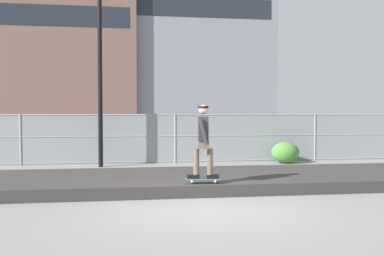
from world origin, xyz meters
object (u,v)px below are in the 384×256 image
(shrub_left, at_px, (285,152))
(street_lamp, at_px, (100,45))
(parked_car_far, at_px, (356,135))
(skateboard, at_px, (203,179))
(parked_car_mid, at_px, (235,136))
(skater, at_px, (203,137))
(parked_car_near, at_px, (79,137))

(shrub_left, bearing_deg, street_lamp, -179.08)
(street_lamp, distance_m, parked_car_far, 12.38)
(skateboard, bearing_deg, parked_car_mid, 71.68)
(parked_car_far, bearing_deg, parked_car_mid, 176.57)
(skater, xyz_separation_m, street_lamp, (-2.76, 5.26, 2.92))
(street_lamp, distance_m, parked_car_near, 5.06)
(parked_car_near, height_order, parked_car_far, same)
(skateboard, height_order, parked_car_near, parked_car_near)
(parked_car_mid, bearing_deg, street_lamp, -147.57)
(street_lamp, distance_m, parked_car_mid, 7.57)
(skater, bearing_deg, parked_car_mid, 71.68)
(skateboard, xyz_separation_m, parked_car_far, (8.68, 8.54, 0.46))
(skater, bearing_deg, shrub_left, 53.31)
(skater, relative_size, parked_car_far, 0.37)
(skateboard, xyz_separation_m, shrub_left, (4.00, 5.37, 0.02))
(street_lamp, height_order, parked_car_near, street_lamp)
(parked_car_near, bearing_deg, skateboard, -65.50)
(skater, xyz_separation_m, parked_car_near, (-4.01, 8.79, -0.49))
(parked_car_far, bearing_deg, shrub_left, -145.85)
(skateboard, xyz_separation_m, street_lamp, (-2.76, 5.26, 3.87))
(parked_car_near, height_order, shrub_left, parked_car_near)
(parked_car_near, relative_size, shrub_left, 4.36)
(street_lamp, relative_size, parked_car_near, 1.50)
(skateboard, height_order, parked_car_mid, parked_car_mid)
(skater, relative_size, shrub_left, 1.59)
(street_lamp, relative_size, parked_car_mid, 1.52)
(skateboard, height_order, shrub_left, shrub_left)
(skateboard, xyz_separation_m, parked_car_near, (-4.01, 8.79, 0.46))
(parked_car_mid, distance_m, shrub_left, 3.70)
(skater, height_order, street_lamp, street_lamp)
(parked_car_mid, height_order, parked_car_far, same)
(skater, relative_size, street_lamp, 0.24)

